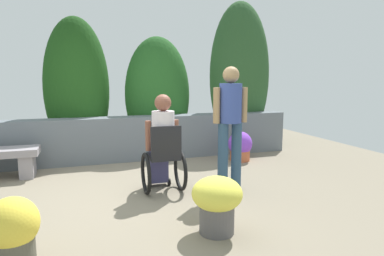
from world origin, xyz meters
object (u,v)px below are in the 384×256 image
person_in_wheelchair (163,147)px  flower_pot_red_accent (240,146)px  flower_pot_purple_near (217,201)px  flower_pot_terracotta_by_wall (13,230)px  person_standing_companion (230,120)px

person_in_wheelchair → flower_pot_red_accent: size_ratio=2.41×
flower_pot_purple_near → flower_pot_terracotta_by_wall: (-1.81, -0.03, -0.03)m
flower_pot_purple_near → flower_pot_red_accent: 3.04m
flower_pot_terracotta_by_wall → flower_pot_red_accent: flower_pot_terracotta_by_wall is taller
person_standing_companion → flower_pot_purple_near: (-0.65, -1.12, -0.65)m
flower_pot_purple_near → person_standing_companion: bearing=60.0°
person_standing_companion → flower_pot_purple_near: 1.44m
flower_pot_terracotta_by_wall → person_in_wheelchair: bearing=41.8°
person_standing_companion → flower_pot_red_accent: (0.90, 1.50, -0.71)m
flower_pot_purple_near → flower_pot_red_accent: (1.55, 2.62, -0.06)m
person_in_wheelchair → flower_pot_terracotta_by_wall: person_in_wheelchair is taller
person_standing_companion → flower_pot_terracotta_by_wall: 2.80m
person_standing_companion → flower_pot_red_accent: size_ratio=3.06×
person_in_wheelchair → person_standing_companion: (0.87, -0.27, 0.36)m
person_standing_companion → flower_pot_purple_near: size_ratio=2.94×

